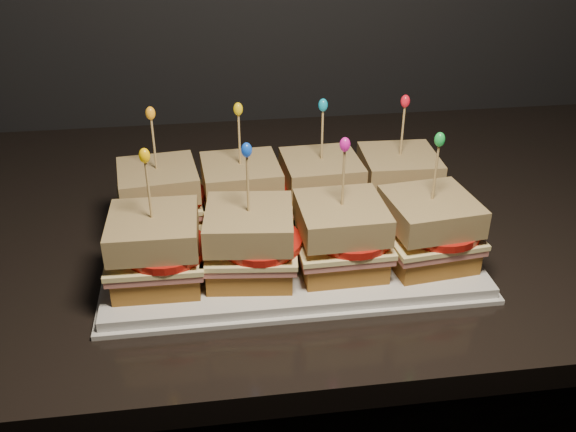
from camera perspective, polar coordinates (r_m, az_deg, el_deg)
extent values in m
cube|color=black|center=(1.28, 11.79, -16.66)|extent=(2.47, 0.71, 0.85)
cube|color=black|center=(1.02, 14.27, 0.94)|extent=(2.51, 0.75, 0.03)
cube|color=silver|center=(0.84, 0.00, -2.75)|extent=(0.45, 0.28, 0.02)
cube|color=silver|center=(0.84, 0.00, -3.10)|extent=(0.46, 0.29, 0.01)
cube|color=brown|center=(0.88, -11.16, 0.01)|extent=(0.11, 0.11, 0.03)
cube|color=#BC6060|center=(0.87, -11.27, 1.01)|extent=(0.12, 0.11, 0.01)
cube|color=#FFEC9B|center=(0.87, -11.31, 1.42)|extent=(0.12, 0.12, 0.01)
cylinder|color=#B0170F|center=(0.86, -10.57, 1.74)|extent=(0.10, 0.10, 0.01)
cube|color=#53300D|center=(0.85, -11.50, 3.14)|extent=(0.11, 0.11, 0.03)
cylinder|color=tan|center=(0.83, -11.81, 6.03)|extent=(0.00, 0.00, 0.09)
ellipsoid|color=orange|center=(0.82, -12.13, 8.93)|extent=(0.01, 0.01, 0.02)
cube|color=brown|center=(0.88, -4.09, 0.48)|extent=(0.10, 0.10, 0.03)
cube|color=#BC6060|center=(0.87, -4.14, 1.50)|extent=(0.11, 0.11, 0.01)
cube|color=#FFEC9B|center=(0.86, -4.15, 1.91)|extent=(0.11, 0.11, 0.01)
cylinder|color=#B0170F|center=(0.86, -3.34, 2.22)|extent=(0.10, 0.10, 0.01)
cube|color=#53300D|center=(0.85, -4.22, 3.63)|extent=(0.10, 0.10, 0.03)
cylinder|color=tan|center=(0.83, -4.34, 6.55)|extent=(0.00, 0.00, 0.09)
ellipsoid|color=yellow|center=(0.82, -4.46, 9.46)|extent=(0.01, 0.01, 0.02)
cube|color=brown|center=(0.89, 2.88, 0.94)|extent=(0.10, 0.10, 0.03)
cube|color=#BC6060|center=(0.88, 2.91, 1.95)|extent=(0.11, 0.11, 0.01)
cube|color=#FFEC9B|center=(0.88, 2.92, 2.36)|extent=(0.11, 0.11, 0.01)
cylinder|color=#B0170F|center=(0.87, 3.78, 2.67)|extent=(0.10, 0.10, 0.01)
cube|color=#53300D|center=(0.86, 2.97, 4.07)|extent=(0.10, 0.10, 0.03)
cylinder|color=tan|center=(0.84, 3.05, 6.94)|extent=(0.00, 0.00, 0.09)
ellipsoid|color=#0F93B8|center=(0.83, 3.13, 9.82)|extent=(0.01, 0.01, 0.02)
cube|color=brown|center=(0.91, 9.58, 1.37)|extent=(0.10, 0.10, 0.03)
cube|color=#BC6060|center=(0.90, 9.67, 2.36)|extent=(0.11, 0.11, 0.01)
cube|color=#FFEC9B|center=(0.90, 9.71, 2.75)|extent=(0.11, 0.11, 0.01)
cylinder|color=#B0170F|center=(0.90, 10.59, 3.05)|extent=(0.10, 0.10, 0.01)
cube|color=#53300D|center=(0.89, 9.86, 4.42)|extent=(0.10, 0.10, 0.03)
cylinder|color=tan|center=(0.87, 10.12, 7.22)|extent=(0.00, 0.00, 0.09)
ellipsoid|color=red|center=(0.86, 10.38, 10.01)|extent=(0.01, 0.01, 0.02)
cube|color=brown|center=(0.77, -11.47, -4.71)|extent=(0.10, 0.10, 0.03)
cube|color=#BC6060|center=(0.76, -11.60, -3.61)|extent=(0.11, 0.11, 0.01)
cube|color=#FFEC9B|center=(0.75, -11.66, -3.16)|extent=(0.11, 0.11, 0.01)
cylinder|color=#B0170F|center=(0.74, -10.81, -2.86)|extent=(0.10, 0.10, 0.01)
cube|color=#53300D|center=(0.74, -11.88, -1.26)|extent=(0.10, 0.10, 0.03)
cylinder|color=tan|center=(0.72, -12.25, 1.97)|extent=(0.00, 0.00, 0.09)
ellipsoid|color=#F0AE04|center=(0.70, -12.64, 5.26)|extent=(0.01, 0.01, 0.02)
cube|color=brown|center=(0.76, -3.36, -4.17)|extent=(0.11, 0.11, 0.03)
cube|color=#BC6060|center=(0.75, -3.40, -3.06)|extent=(0.12, 0.11, 0.01)
cube|color=#FFEC9B|center=(0.75, -3.41, -2.61)|extent=(0.12, 0.12, 0.01)
cylinder|color=#B0170F|center=(0.74, -2.47, -2.30)|extent=(0.10, 0.10, 0.01)
cube|color=#53300D|center=(0.74, -3.48, -0.70)|extent=(0.11, 0.11, 0.03)
cylinder|color=tan|center=(0.71, -3.59, 2.56)|extent=(0.00, 0.00, 0.09)
ellipsoid|color=blue|center=(0.70, -3.70, 5.88)|extent=(0.01, 0.01, 0.02)
cube|color=brown|center=(0.78, 4.62, -3.56)|extent=(0.10, 0.10, 0.03)
cube|color=#BC6060|center=(0.77, 4.67, -2.47)|extent=(0.11, 0.11, 0.01)
cube|color=#FFEC9B|center=(0.76, 4.69, -2.02)|extent=(0.11, 0.11, 0.01)
cylinder|color=#B0170F|center=(0.76, 5.69, -1.70)|extent=(0.10, 0.10, 0.01)
cube|color=#53300D|center=(0.75, 4.78, -0.13)|extent=(0.10, 0.10, 0.03)
cylinder|color=tan|center=(0.73, 4.93, 3.08)|extent=(0.00, 0.00, 0.09)
ellipsoid|color=#D31598|center=(0.71, 5.08, 6.34)|extent=(0.01, 0.01, 0.02)
cube|color=brown|center=(0.81, 12.17, -2.92)|extent=(0.11, 0.11, 0.03)
cube|color=#BC6060|center=(0.80, 12.30, -1.85)|extent=(0.12, 0.11, 0.01)
cube|color=#FFEC9B|center=(0.79, 12.35, -1.42)|extent=(0.12, 0.12, 0.01)
cylinder|color=#B0170F|center=(0.79, 13.37, -1.11)|extent=(0.10, 0.10, 0.01)
cube|color=#53300D|center=(0.78, 12.57, 0.41)|extent=(0.11, 0.11, 0.03)
cylinder|color=tan|center=(0.76, 12.95, 3.51)|extent=(0.00, 0.00, 0.09)
ellipsoid|color=green|center=(0.74, 13.34, 6.64)|extent=(0.01, 0.01, 0.02)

